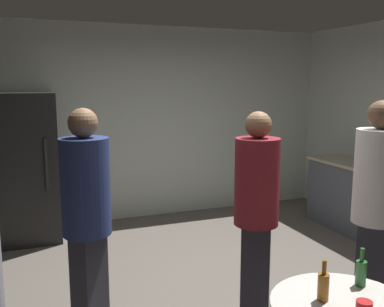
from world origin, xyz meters
name	(u,v)px	position (x,y,z in m)	size (l,w,h in m)	color
ground_plane	(236,301)	(0.00, 0.00, -0.05)	(5.20, 5.20, 0.10)	#5B544C
wall_back	(154,123)	(0.00, 2.63, 1.35)	(5.32, 0.06, 2.70)	beige
refrigerator	(27,168)	(-1.71, 2.20, 0.90)	(0.70, 0.68, 1.80)	black
kitchen_counter	(377,203)	(2.28, 0.69, 0.45)	(0.64, 2.02, 0.90)	#4C515B
wine_bottle_on_counter	(378,157)	(2.31, 0.76, 1.02)	(0.08, 0.08, 0.31)	#3F141E
beer_bottle_amber	(323,286)	(-0.21, -1.45, 0.82)	(0.06, 0.06, 0.23)	#8C5919
beer_bottle_green	(361,272)	(0.10, -1.39, 0.82)	(0.06, 0.06, 0.23)	#26662D
person_in_white_shirt	(376,200)	(0.71, -0.86, 1.05)	(0.48, 0.48, 1.79)	#2D2D38
person_in_navy_shirt	(87,211)	(-1.32, -0.27, 1.03)	(0.48, 0.48, 1.75)	#2D2D38
person_in_maroon_shirt	(256,204)	(-0.08, -0.46, 1.00)	(0.46, 0.46, 1.71)	#2D2D38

